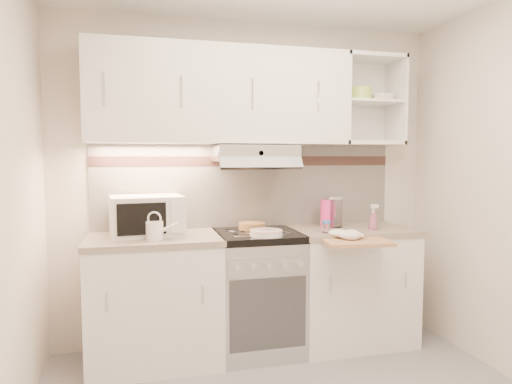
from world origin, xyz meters
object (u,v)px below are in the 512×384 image
at_px(watering_can, 156,230).
at_px(plate_stack, 266,233).
at_px(spray_bottle, 373,219).
at_px(electric_range, 258,292).
at_px(cutting_board, 354,241).
at_px(glass_jar, 334,212).
at_px(pink_pitcher, 327,213).
at_px(microwave, 147,215).

xyz_separation_m(watering_can, plate_stack, (0.76, -0.05, -0.05)).
bearing_deg(watering_can, plate_stack, 20.08).
bearing_deg(spray_bottle, plate_stack, 174.82).
height_order(electric_range, cutting_board, electric_range).
xyz_separation_m(glass_jar, spray_bottle, (0.24, -0.17, -0.04)).
distance_m(watering_can, spray_bottle, 1.63).
xyz_separation_m(pink_pitcher, spray_bottle, (0.29, -0.19, -0.03)).
bearing_deg(watering_can, pink_pitcher, 33.26).
relative_size(microwave, watering_can, 2.45).
bearing_deg(pink_pitcher, cutting_board, -68.87).
height_order(plate_stack, spray_bottle, spray_bottle).
bearing_deg(microwave, plate_stack, -23.33).
xyz_separation_m(microwave, watering_can, (0.05, -0.21, -0.07)).
height_order(glass_jar, spray_bottle, glass_jar).
relative_size(watering_can, pink_pitcher, 0.99).
xyz_separation_m(microwave, glass_jar, (1.44, 0.00, -0.02)).
distance_m(microwave, cutting_board, 1.47).
bearing_deg(microwave, glass_jar, -5.97).
distance_m(electric_range, glass_jar, 0.86).
bearing_deg(cutting_board, pink_pitcher, 98.53).
xyz_separation_m(pink_pitcher, glass_jar, (0.05, -0.02, 0.01)).
bearing_deg(microwave, pink_pitcher, -5.15).
distance_m(microwave, glass_jar, 1.44).
bearing_deg(cutting_board, glass_jar, 91.93).
distance_m(plate_stack, pink_pitcher, 0.64).
height_order(pink_pitcher, cutting_board, pink_pitcher).
xyz_separation_m(watering_can, glass_jar, (1.38, 0.21, 0.06)).
bearing_deg(plate_stack, watering_can, 176.59).
distance_m(microwave, spray_bottle, 1.69).
distance_m(plate_stack, cutting_board, 0.61).
height_order(watering_can, pink_pitcher, pink_pitcher).
bearing_deg(plate_stack, microwave, 162.82).
xyz_separation_m(electric_range, glass_jar, (0.64, 0.08, 0.57)).
bearing_deg(electric_range, watering_can, -169.68).
bearing_deg(glass_jar, plate_stack, -157.85).
relative_size(electric_range, watering_can, 4.17).
bearing_deg(electric_range, cutting_board, -30.48).
relative_size(glass_jar, cutting_board, 0.55).
relative_size(watering_can, plate_stack, 0.94).
bearing_deg(microwave, spray_bottle, -11.85).
distance_m(spray_bottle, cutting_board, 0.40).
bearing_deg(electric_range, glass_jar, 6.66).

